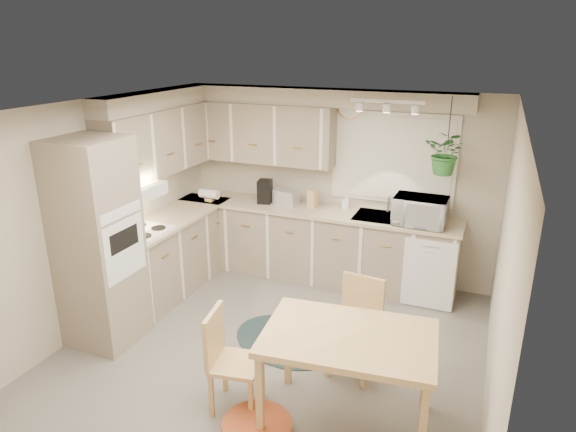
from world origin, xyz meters
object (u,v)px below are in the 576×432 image
(chair_back, at_px, (354,329))
(microwave, at_px, (420,208))
(chair_left, at_px, (237,361))
(dining_table, at_px, (347,380))
(pet_bed, at_px, (257,429))
(braided_rug, at_px, (286,340))

(chair_back, distance_m, microwave, 1.85)
(microwave, bearing_deg, chair_left, -111.52)
(dining_table, relative_size, pet_bed, 2.37)
(microwave, bearing_deg, chair_back, -98.26)
(chair_back, xyz_separation_m, pet_bed, (-0.47, -1.09, -0.39))
(dining_table, xyz_separation_m, chair_left, (-0.91, -0.14, 0.03))
(chair_back, relative_size, pet_bed, 1.64)
(dining_table, xyz_separation_m, braided_rug, (-0.90, 0.93, -0.41))
(chair_back, height_order, braided_rug, chair_back)
(braided_rug, height_order, microwave, microwave)
(braided_rug, xyz_separation_m, pet_bed, (0.30, -1.33, 0.06))
(dining_table, distance_m, chair_back, 0.70)
(braided_rug, relative_size, microwave, 2.00)
(chair_back, distance_m, braided_rug, 0.92)
(chair_left, bearing_deg, chair_back, 127.31)
(chair_back, xyz_separation_m, braided_rug, (-0.77, 0.24, -0.45))
(chair_left, xyz_separation_m, microwave, (1.07, 2.51, 0.70))
(dining_table, distance_m, pet_bed, 0.80)
(chair_left, height_order, microwave, microwave)
(chair_left, height_order, braided_rug, chair_left)
(dining_table, xyz_separation_m, microwave, (0.16, 2.38, 0.73))
(chair_left, relative_size, braided_rug, 0.75)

